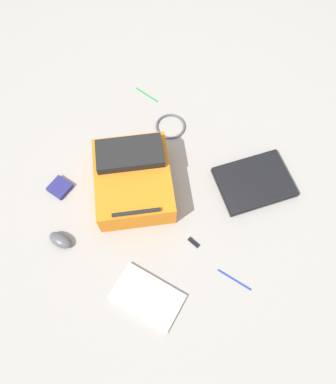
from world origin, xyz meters
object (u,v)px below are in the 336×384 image
(backpack, at_px, (133,178))
(pen_blue, at_px, (234,280))
(laptop, at_px, (254,182))
(usb_stick, at_px, (194,242))
(earbud_pouch, at_px, (60,188))
(cable_coil, at_px, (170,126))
(pen_black, at_px, (147,94))
(computer_mouse, at_px, (60,240))
(book_comic, at_px, (147,297))

(backpack, bearing_deg, pen_blue, -100.43)
(backpack, relative_size, laptop, 1.24)
(laptop, relative_size, usb_stick, 7.35)
(backpack, distance_m, earbud_pouch, 0.34)
(earbud_pouch, bearing_deg, usb_stick, -78.34)
(cable_coil, bearing_deg, pen_black, 66.29)
(laptop, bearing_deg, computer_mouse, 142.73)
(backpack, distance_m, book_comic, 0.50)
(cable_coil, distance_m, usb_stick, 0.59)
(cable_coil, xyz_separation_m, pen_black, (0.09, 0.21, -0.00))
(cable_coil, relative_size, usb_stick, 2.66)
(computer_mouse, height_order, pen_black, computer_mouse)
(backpack, xyz_separation_m, cable_coil, (0.36, 0.05, -0.07))
(laptop, bearing_deg, backpack, 126.03)
(backpack, height_order, book_comic, backpack)
(laptop, distance_m, usb_stick, 0.39)
(backpack, height_order, computer_mouse, backpack)
(book_comic, height_order, computer_mouse, computer_mouse)
(pen_blue, height_order, earbud_pouch, earbud_pouch)
(book_comic, bearing_deg, computer_mouse, 92.69)
(pen_blue, height_order, usb_stick, same)
(book_comic, bearing_deg, earbud_pouch, 74.90)
(backpack, bearing_deg, computer_mouse, 165.81)
(earbud_pouch, bearing_deg, laptop, -53.67)
(backpack, xyz_separation_m, book_comic, (-0.36, -0.33, -0.07))
(computer_mouse, height_order, pen_blue, computer_mouse)
(computer_mouse, relative_size, usb_stick, 1.90)
(cable_coil, bearing_deg, book_comic, -151.99)
(laptop, relative_size, pen_black, 2.79)
(book_comic, relative_size, computer_mouse, 2.68)
(usb_stick, bearing_deg, laptop, -10.57)
(earbud_pouch, bearing_deg, book_comic, -105.10)
(computer_mouse, distance_m, usb_stick, 0.55)
(book_comic, relative_size, cable_coil, 1.91)
(laptop, xyz_separation_m, earbud_pouch, (-0.51, 0.70, -0.01))
(backpack, xyz_separation_m, earbud_pouch, (-0.20, 0.27, -0.06))
(usb_stick, bearing_deg, computer_mouse, 124.20)
(computer_mouse, bearing_deg, book_comic, -91.96)
(book_comic, height_order, pen_black, book_comic)
(pen_blue, xyz_separation_m, earbud_pouch, (-0.09, 0.85, 0.01))
(backpack, relative_size, earbud_pouch, 5.80)
(cable_coil, xyz_separation_m, pen_blue, (-0.46, -0.63, -0.00))
(pen_black, relative_size, pen_blue, 0.96)
(computer_mouse, bearing_deg, pen_black, 6.54)
(cable_coil, bearing_deg, computer_mouse, 176.30)
(book_comic, bearing_deg, backpack, 42.66)
(pen_blue, bearing_deg, cable_coil, 53.63)
(laptop, distance_m, earbud_pouch, 0.87)
(usb_stick, bearing_deg, pen_black, 50.20)
(backpack, bearing_deg, usb_stick, -100.92)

